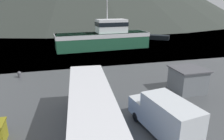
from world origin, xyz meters
TOP-DOWN VIEW (x-y plane):
  - water_surface at (0.00, 140.71)m, footprint 240.00×240.00m
  - tour_bus at (-1.86, 5.05)m, footprint 3.43×11.67m
  - delivery_van at (2.78, 4.69)m, footprint 2.77×5.83m
  - fishing_boat at (5.02, 32.63)m, footprint 18.32×5.80m
  - dock_kiosk at (8.49, 10.47)m, footprint 3.05×3.07m
  - small_boat at (20.18, 40.36)m, footprint 6.38×5.41m
  - mooring_bollard at (-8.31, 18.88)m, footprint 0.45×0.45m

SIDE VIEW (x-z plane):
  - water_surface at x=0.00m, z-range 0.00..0.00m
  - mooring_bollard at x=-8.31m, z-range 0.02..0.76m
  - small_boat at x=20.18m, z-range 0.00..1.06m
  - dock_kiosk at x=8.49m, z-range 0.01..2.37m
  - delivery_van at x=2.78m, z-range 0.06..2.68m
  - tour_bus at x=-1.86m, z-range 0.21..3.47m
  - fishing_boat at x=5.02m, z-range -3.08..7.48m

